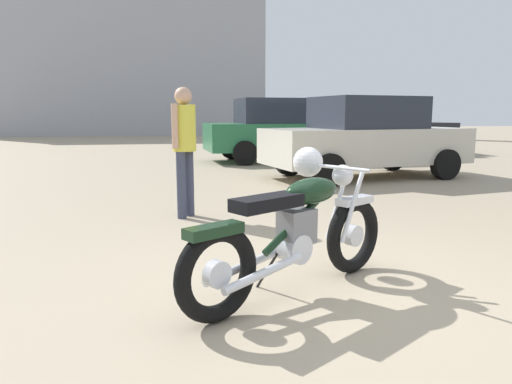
% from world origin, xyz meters
% --- Properties ---
extents(ground_plane, '(80.00, 80.00, 0.00)m').
position_xyz_m(ground_plane, '(0.00, 0.00, 0.00)').
color(ground_plane, gray).
extents(vintage_motorcycle, '(1.88, 1.15, 1.07)m').
position_xyz_m(vintage_motorcycle, '(-0.29, 0.24, 0.49)').
color(vintage_motorcycle, black).
rests_on(vintage_motorcycle, ground_plane).
extents(bystander, '(0.33, 0.37, 1.66)m').
position_xyz_m(bystander, '(-0.87, 3.03, 1.02)').
color(bystander, '#383D51').
rests_on(bystander, ground_plane).
extents(dark_sedan_left, '(4.72, 2.01, 1.74)m').
position_xyz_m(dark_sedan_left, '(2.80, 9.77, 0.94)').
color(dark_sedan_left, black).
rests_on(dark_sedan_left, ground_plane).
extents(red_hatchback_near, '(4.39, 2.33, 1.67)m').
position_xyz_m(red_hatchback_near, '(3.15, 5.99, 0.84)').
color(red_hatchback_near, black).
rests_on(red_hatchback_near, ground_plane).
extents(white_estate_far, '(4.36, 2.25, 1.67)m').
position_xyz_m(white_estate_far, '(6.72, 11.47, 0.84)').
color(white_estate_far, black).
rests_on(white_estate_far, ground_plane).
extents(industrial_building, '(18.77, 15.24, 19.16)m').
position_xyz_m(industrial_building, '(-2.16, 33.03, 4.52)').
color(industrial_building, '#9EA0A8').
rests_on(industrial_building, ground_plane).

